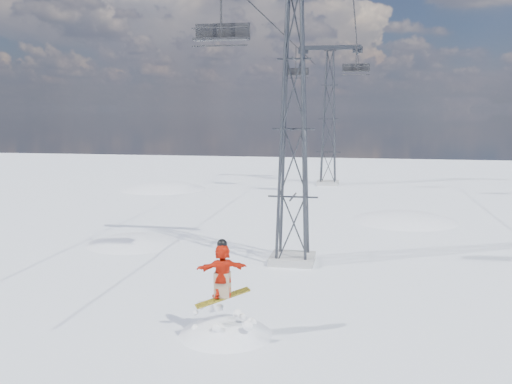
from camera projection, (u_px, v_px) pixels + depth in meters
ground at (230, 336)px, 15.95m from camera, size 120.00×120.00×0.00m
snow_terrain at (233, 344)px, 38.86m from camera, size 39.00×37.00×22.00m
lift_tower_near at (294, 130)px, 22.80m from camera, size 5.20×1.80×11.43m
lift_tower_far at (329, 119)px, 47.13m from camera, size 5.20×1.80×11.43m
haul_cables at (318, 30)px, 33.22m from camera, size 4.46×51.00×0.06m
lift_chair_near at (222, 33)px, 19.81m from camera, size 1.96×0.56×2.43m
lift_chair_mid at (356, 68)px, 38.47m from camera, size 1.85×0.53×2.29m
lift_chair_far at (296, 72)px, 41.99m from camera, size 1.88×0.54×2.34m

